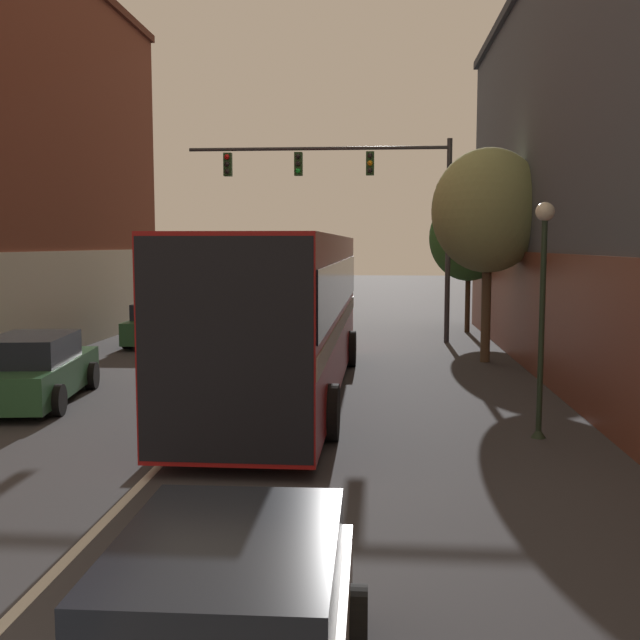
{
  "coord_description": "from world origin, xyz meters",
  "views": [
    {
      "loc": [
        3.34,
        -2.42,
        3.41
      ],
      "look_at": [
        2.17,
        12.89,
        1.85
      ],
      "focal_mm": 42.0,
      "sensor_mm": 36.0,
      "label": 1
    }
  ],
  "objects_px": {
    "traffic_signal_gantry": "(362,191)",
    "street_tree_far": "(469,238)",
    "bus": "(284,306)",
    "street_lamp": "(542,299)",
    "street_tree_near": "(488,211)",
    "parked_car_left_near": "(35,370)",
    "parked_car_left_mid": "(167,324)"
  },
  "relations": [
    {
      "from": "parked_car_left_near",
      "to": "street_tree_far",
      "type": "relative_size",
      "value": 0.88
    },
    {
      "from": "street_lamp",
      "to": "street_tree_near",
      "type": "xyz_separation_m",
      "value": [
        0.29,
        8.65,
        1.88
      ]
    },
    {
      "from": "traffic_signal_gantry",
      "to": "street_lamp",
      "type": "xyz_separation_m",
      "value": [
        3.4,
        -12.94,
        -2.76
      ]
    },
    {
      "from": "bus",
      "to": "street_tree_far",
      "type": "relative_size",
      "value": 2.43
    },
    {
      "from": "parked_car_left_near",
      "to": "traffic_signal_gantry",
      "type": "bearing_deg",
      "value": -40.16
    },
    {
      "from": "bus",
      "to": "street_lamp",
      "type": "bearing_deg",
      "value": -124.94
    },
    {
      "from": "bus",
      "to": "street_tree_near",
      "type": "relative_size",
      "value": 2.11
    },
    {
      "from": "bus",
      "to": "traffic_signal_gantry",
      "type": "relative_size",
      "value": 1.42
    },
    {
      "from": "street_lamp",
      "to": "street_tree_far",
      "type": "xyz_separation_m",
      "value": [
        0.64,
        16.03,
        1.19
      ]
    },
    {
      "from": "street_tree_near",
      "to": "parked_car_left_near",
      "type": "bearing_deg",
      "value": -148.47
    },
    {
      "from": "parked_car_left_near",
      "to": "street_tree_far",
      "type": "distance_m",
      "value": 17.84
    },
    {
      "from": "traffic_signal_gantry",
      "to": "street_tree_far",
      "type": "bearing_deg",
      "value": 37.43
    },
    {
      "from": "traffic_signal_gantry",
      "to": "street_tree_near",
      "type": "relative_size",
      "value": 1.48
    },
    {
      "from": "parked_car_left_mid",
      "to": "street_tree_far",
      "type": "height_order",
      "value": "street_tree_far"
    },
    {
      "from": "parked_car_left_mid",
      "to": "traffic_signal_gantry",
      "type": "xyz_separation_m",
      "value": [
        6.7,
        0.98,
        4.55
      ]
    },
    {
      "from": "traffic_signal_gantry",
      "to": "street_tree_near",
      "type": "distance_m",
      "value": 5.73
    },
    {
      "from": "parked_car_left_near",
      "to": "street_tree_far",
      "type": "height_order",
      "value": "street_tree_far"
    },
    {
      "from": "parked_car_left_near",
      "to": "street_tree_near",
      "type": "distance_m",
      "value": 12.85
    },
    {
      "from": "bus",
      "to": "traffic_signal_gantry",
      "type": "bearing_deg",
      "value": -8.9
    },
    {
      "from": "parked_car_left_near",
      "to": "street_lamp",
      "type": "xyz_separation_m",
      "value": [
        10.22,
        -2.2,
        1.77
      ]
    },
    {
      "from": "traffic_signal_gantry",
      "to": "street_tree_near",
      "type": "bearing_deg",
      "value": -49.35
    },
    {
      "from": "parked_car_left_mid",
      "to": "traffic_signal_gantry",
      "type": "bearing_deg",
      "value": -82.23
    },
    {
      "from": "street_tree_far",
      "to": "traffic_signal_gantry",
      "type": "bearing_deg",
      "value": -142.57
    },
    {
      "from": "street_tree_near",
      "to": "street_lamp",
      "type": "bearing_deg",
      "value": -91.89
    },
    {
      "from": "street_tree_far",
      "to": "parked_car_left_mid",
      "type": "bearing_deg",
      "value": -159.21
    },
    {
      "from": "street_lamp",
      "to": "traffic_signal_gantry",
      "type": "bearing_deg",
      "value": 104.73
    },
    {
      "from": "parked_car_left_mid",
      "to": "bus",
      "type": "bearing_deg",
      "value": -149.19
    },
    {
      "from": "bus",
      "to": "parked_car_left_mid",
      "type": "distance_m",
      "value": 9.96
    },
    {
      "from": "street_tree_near",
      "to": "traffic_signal_gantry",
      "type": "bearing_deg",
      "value": 130.65
    },
    {
      "from": "traffic_signal_gantry",
      "to": "street_lamp",
      "type": "distance_m",
      "value": 13.66
    },
    {
      "from": "parked_car_left_mid",
      "to": "street_tree_far",
      "type": "relative_size",
      "value": 0.85
    },
    {
      "from": "bus",
      "to": "street_tree_far",
      "type": "bearing_deg",
      "value": -23.63
    }
  ]
}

